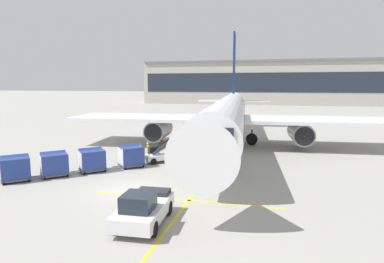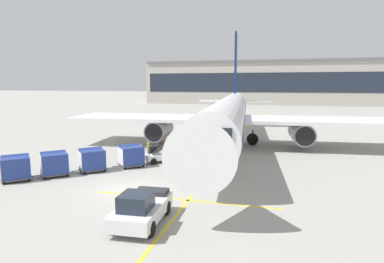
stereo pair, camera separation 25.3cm
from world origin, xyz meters
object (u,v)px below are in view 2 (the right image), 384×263
(baggage_cart_fourth, at_px, (16,167))
(baggage_cart_lead, at_px, (131,155))
(baggage_cart_second, at_px, (92,159))
(baggage_cart_third, at_px, (54,163))
(belt_loader, at_px, (165,151))
(pushback_tug, at_px, (141,208))
(ground_crew_by_loader, at_px, (141,153))
(ground_crew_by_carts, at_px, (148,150))
(safety_cone_engine_keepout, at_px, (163,140))
(parked_airplane, at_px, (229,115))

(baggage_cart_fourth, bearing_deg, baggage_cart_lead, 43.14)
(baggage_cart_second, height_order, baggage_cart_third, same)
(belt_loader, xyz_separation_m, pushback_tug, (3.47, -13.43, -0.09))
(baggage_cart_second, distance_m, ground_crew_by_loader, 4.40)
(baggage_cart_third, height_order, baggage_cart_fourth, same)
(baggage_cart_second, relative_size, ground_crew_by_carts, 1.46)
(baggage_cart_lead, xyz_separation_m, baggage_cart_third, (-4.52, -4.20, 0.00))
(baggage_cart_lead, height_order, baggage_cart_third, same)
(baggage_cart_lead, xyz_separation_m, baggage_cart_second, (-2.45, -2.21, 0.00))
(baggage_cart_lead, distance_m, ground_crew_by_loader, 1.22)
(safety_cone_engine_keepout, bearing_deg, belt_loader, -68.67)
(belt_loader, distance_m, baggage_cart_fourth, 12.29)
(baggage_cart_second, bearing_deg, parked_airplane, 57.32)
(baggage_cart_lead, relative_size, baggage_cart_fourth, 1.00)
(baggage_cart_third, bearing_deg, parked_airplane, 55.37)
(baggage_cart_fourth, bearing_deg, parked_airplane, 53.98)
(baggage_cart_second, relative_size, safety_cone_engine_keepout, 3.19)
(baggage_cart_lead, relative_size, safety_cone_engine_keepout, 3.19)
(baggage_cart_third, relative_size, safety_cone_engine_keepout, 3.19)
(pushback_tug, distance_m, ground_crew_by_loader, 12.96)
(pushback_tug, distance_m, safety_cone_engine_keepout, 23.38)
(ground_crew_by_carts, bearing_deg, belt_loader, 6.50)
(parked_airplane, relative_size, baggage_cart_lead, 18.45)
(parked_airplane, distance_m, baggage_cart_fourth, 22.39)
(baggage_cart_second, height_order, pushback_tug, baggage_cart_second)
(ground_crew_by_loader, distance_m, safety_cone_engine_keepout, 10.63)
(baggage_cart_third, bearing_deg, baggage_cart_lead, 42.94)
(baggage_cart_second, xyz_separation_m, baggage_cart_third, (-2.07, -1.99, 0.00))
(baggage_cart_second, bearing_deg, belt_loader, 46.96)
(belt_loader, relative_size, pushback_tug, 1.04)
(baggage_cart_lead, relative_size, ground_crew_by_carts, 1.46)
(baggage_cart_lead, height_order, baggage_cart_second, same)
(parked_airplane, bearing_deg, pushback_tug, -92.53)
(pushback_tug, distance_m, ground_crew_by_carts, 14.19)
(parked_airplane, xyz_separation_m, safety_cone_engine_keepout, (-7.94, -0.32, -3.23))
(parked_airplane, bearing_deg, belt_loader, -115.86)
(ground_crew_by_carts, bearing_deg, safety_cone_engine_keepout, 101.50)
(pushback_tug, bearing_deg, baggage_cart_lead, 117.80)
(ground_crew_by_carts, bearing_deg, baggage_cart_second, -122.15)
(parked_airplane, bearing_deg, baggage_cart_second, -122.68)
(ground_crew_by_loader, xyz_separation_m, safety_cone_engine_keepout, (-1.70, 10.47, -0.61))
(parked_airplane, bearing_deg, ground_crew_by_carts, -122.95)
(ground_crew_by_loader, relative_size, safety_cone_engine_keepout, 2.19)
(belt_loader, relative_size, baggage_cart_fourth, 1.84)
(baggage_cart_fourth, distance_m, pushback_tug, 12.95)
(parked_airplane, bearing_deg, baggage_cart_third, -124.63)
(parked_airplane, bearing_deg, safety_cone_engine_keepout, -177.66)
(baggage_cart_fourth, height_order, ground_crew_by_carts, baggage_cart_fourth)
(parked_airplane, relative_size, safety_cone_engine_keepout, 58.90)
(baggage_cart_lead, bearing_deg, belt_loader, 51.55)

